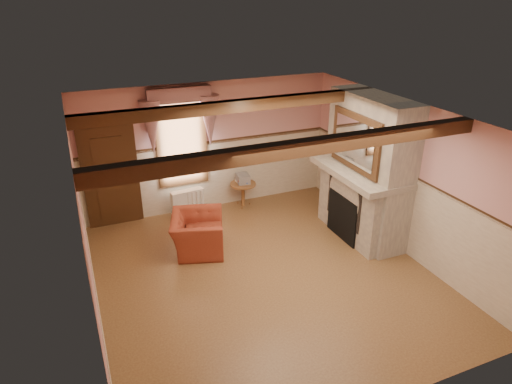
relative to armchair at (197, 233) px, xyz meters
name	(u,v)px	position (x,y,z in m)	size (l,w,h in m)	color
floor	(264,275)	(0.82, -1.26, -0.35)	(5.50, 6.00, 0.01)	brown
ceiling	(266,117)	(0.82, -1.26, 2.45)	(5.50, 6.00, 0.01)	silver
wall_back	(209,147)	(0.82, 1.74, 1.05)	(5.50, 0.02, 2.80)	#DA9698
wall_front	(380,315)	(0.82, -4.26, 1.05)	(5.50, 0.02, 2.80)	#DA9698
wall_left	(85,235)	(-1.93, -1.26, 1.05)	(0.02, 6.00, 2.80)	#DA9698
wall_right	(403,177)	(3.57, -1.26, 1.05)	(0.02, 6.00, 2.80)	#DA9698
wainscot	(265,237)	(0.82, -1.26, 0.40)	(5.50, 6.00, 1.50)	beige
chair_rail	(265,196)	(0.82, -1.26, 1.15)	(5.50, 6.00, 0.08)	black
firebox	(345,216)	(2.82, -0.66, 0.10)	(0.20, 0.95, 0.90)	black
armchair	(197,233)	(0.00, 0.00, 0.00)	(1.08, 0.94, 0.70)	maroon
side_table	(243,194)	(1.48, 1.44, -0.08)	(0.58, 0.58, 0.55)	brown
book_stack	(243,178)	(1.49, 1.48, 0.30)	(0.26, 0.32, 0.20)	#B7AD8C
radiator	(188,203)	(0.19, 1.44, -0.05)	(0.70, 0.18, 0.60)	white
bowl	(354,163)	(3.06, -0.44, 1.12)	(0.38, 0.38, 0.09)	brown
mantel_clock	(340,152)	(3.06, 0.06, 1.17)	(0.14, 0.24, 0.20)	black
oil_lamp	(345,153)	(3.06, -0.11, 1.21)	(0.11, 0.11, 0.28)	gold
candle_red	(385,178)	(3.06, -1.39, 1.15)	(0.06, 0.06, 0.16)	maroon
jar_yellow	(370,171)	(3.06, -0.93, 1.13)	(0.06, 0.06, 0.12)	gold
fireplace	(368,168)	(3.24, -0.66, 1.05)	(0.85, 2.00, 2.80)	gray
mantel	(360,172)	(3.06, -0.66, 1.01)	(1.05, 2.05, 0.12)	gray
overmantel_mirror	(355,142)	(2.88, -0.66, 1.62)	(0.06, 1.44, 1.04)	silver
door	(111,177)	(-1.28, 1.68, 0.70)	(1.10, 0.10, 2.10)	black
window	(181,139)	(0.22, 1.71, 1.30)	(1.06, 0.08, 2.02)	white
window_drapes	(180,112)	(0.22, 1.62, 1.90)	(1.30, 0.14, 1.40)	gray
ceiling_beam_front	(304,147)	(0.82, -2.46, 2.35)	(5.50, 0.18, 0.20)	black
ceiling_beam_back	(237,106)	(0.82, -0.06, 2.35)	(5.50, 0.18, 0.20)	black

